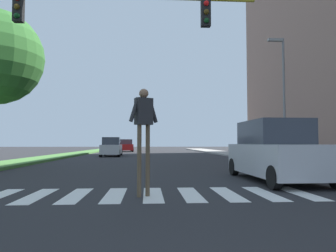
# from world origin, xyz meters

# --- Properties ---
(ground_plane) EXTENTS (140.00, 140.00, 0.00)m
(ground_plane) POSITION_xyz_m (0.00, 30.00, 0.00)
(ground_plane) COLOR #262628
(crosswalk) EXTENTS (7.65, 2.20, 0.01)m
(crosswalk) POSITION_xyz_m (0.00, 7.91, 0.00)
(crosswalk) COLOR silver
(crosswalk) RESTS_ON ground_plane
(median_strip) EXTENTS (2.45, 64.00, 0.15)m
(median_strip) POSITION_xyz_m (-7.75, 28.00, 0.07)
(median_strip) COLOR #477A38
(median_strip) RESTS_ON ground_plane
(sidewalk_right) EXTENTS (3.00, 64.00, 0.15)m
(sidewalk_right) POSITION_xyz_m (8.68, 28.00, 0.07)
(sidewalk_right) COLOR #9E9991
(sidewalk_right) RESTS_ON ground_plane
(traffic_light_gantry) EXTENTS (10.00, 0.30, 6.00)m
(traffic_light_gantry) POSITION_xyz_m (-3.82, 9.47, 4.40)
(traffic_light_gantry) COLOR gold
(traffic_light_gantry) RESTS_ON median_strip
(street_lamp_right) EXTENTS (1.02, 0.24, 7.50)m
(street_lamp_right) POSITION_xyz_m (8.08, 18.85, 4.59)
(street_lamp_right) COLOR slate
(street_lamp_right) RESTS_ON sidewalk_right
(pedestrian_performer) EXTENTS (0.70, 0.44, 2.49)m
(pedestrian_performer) POSITION_xyz_m (-0.22, 7.66, 1.66)
(pedestrian_performer) COLOR brown
(pedestrian_performer) RESTS_ON ground_plane
(suv_crossing) EXTENTS (2.02, 4.62, 1.97)m
(suv_crossing) POSITION_xyz_m (4.05, 10.40, 0.93)
(suv_crossing) COLOR #B7B7BC
(suv_crossing) RESTS_ON ground_plane
(sedan_midblock) EXTENTS (1.90, 4.53, 1.74)m
(sedan_midblock) POSITION_xyz_m (-3.45, 29.69, 0.80)
(sedan_midblock) COLOR #B7B7BC
(sedan_midblock) RESTS_ON ground_plane
(sedan_distant) EXTENTS (2.32, 4.71, 1.71)m
(sedan_distant) POSITION_xyz_m (-3.13, 44.29, 0.79)
(sedan_distant) COLOR maroon
(sedan_distant) RESTS_ON ground_plane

